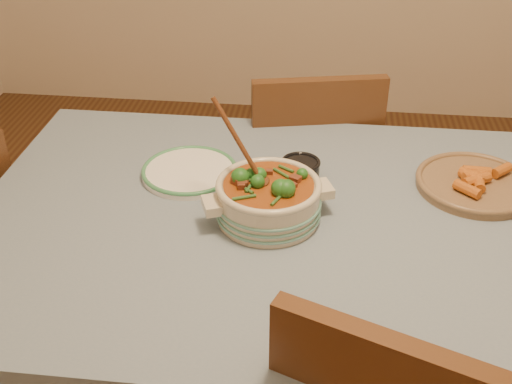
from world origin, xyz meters
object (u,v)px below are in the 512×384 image
chair_far (309,171)px  white_plate (190,171)px  condiment_bowl (300,169)px  stew_casserole (268,197)px  dining_table (308,250)px  fried_plate (475,182)px

chair_far → white_plate: bearing=43.6°
condiment_bowl → chair_far: chair_far is taller
white_plate → condiment_bowl: 0.30m
stew_casserole → condiment_bowl: size_ratio=2.36×
condiment_bowl → white_plate: bearing=-177.1°
stew_casserole → white_plate: 0.30m
dining_table → condiment_bowl: bearing=100.0°
white_plate → chair_far: bearing=56.1°
stew_casserole → fried_plate: 0.56m
stew_casserole → condiment_bowl: bearing=71.0°
stew_casserole → fried_plate: size_ratio=0.87×
dining_table → chair_far: size_ratio=1.86×
condiment_bowl → fried_plate: size_ratio=0.37×
dining_table → condiment_bowl: condiment_bowl is taller
dining_table → white_plate: 0.39m
white_plate → condiment_bowl: bearing=2.9°
stew_casserole → condiment_bowl: (0.07, 0.20, -0.03)m
fried_plate → dining_table: bearing=-155.2°
dining_table → chair_far: 0.66m
stew_casserole → white_plate: bearing=142.1°
dining_table → condiment_bowl: 0.23m
stew_casserole → fried_plate: (0.53, 0.20, -0.04)m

